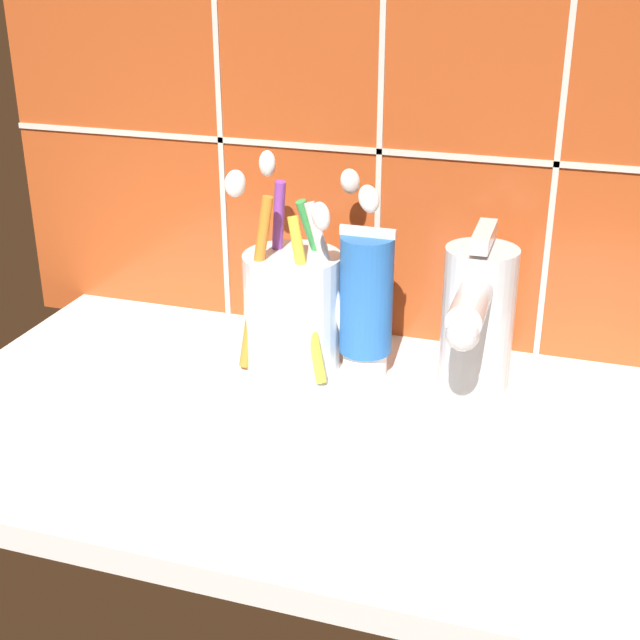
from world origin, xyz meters
TOP-DOWN VIEW (x-y plane):
  - sink_counter at (0.00, 0.00)cm, footprint 59.29×36.20cm
  - tile_wall_backsplash at (0.01, 18.34)cm, footprint 69.29×1.72cm
  - toothbrush_cup at (-3.54, 9.23)cm, footprint 12.83×10.48cm
  - toothpaste_tube at (2.77, 9.24)cm, footprint 4.60×4.38cm
  - sink_faucet at (11.80, 9.57)cm, footprint 5.85×13.12cm

SIDE VIEW (x-z plane):
  - sink_counter at x=0.00cm, z-range 0.00..2.00cm
  - toothbrush_cup at x=-3.54cm, z-range -1.56..16.59cm
  - toothpaste_tube at x=2.77cm, z-range 1.90..14.89cm
  - sink_faucet at x=11.80cm, z-range 1.83..15.20cm
  - tile_wall_backsplash at x=0.01cm, z-range 0.01..50.41cm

